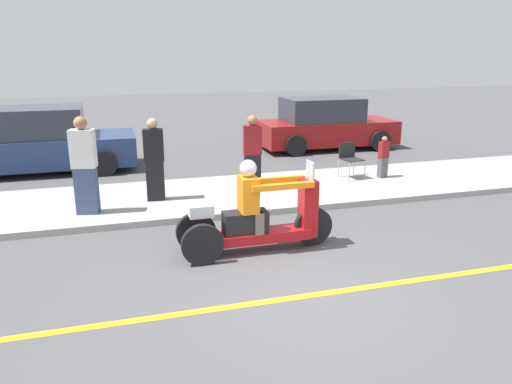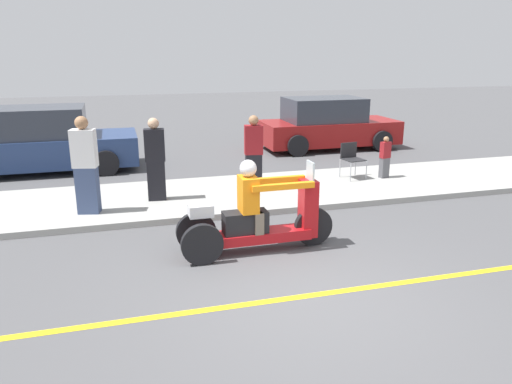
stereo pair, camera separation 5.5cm
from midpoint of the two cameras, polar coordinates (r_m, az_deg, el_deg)
ground_plane at (r=6.63m, az=6.15°, el=-11.66°), size 60.00×60.00×0.00m
lane_stripe at (r=6.54m, az=3.82°, el=-12.00°), size 24.00×0.12×0.01m
sidewalk_strip at (r=10.70m, az=-3.18°, el=-0.29°), size 28.00×2.80×0.12m
motorcycle_trike at (r=7.73m, az=-0.28°, el=-3.11°), size 2.49×0.65×1.48m
spectator_far_back at (r=10.69m, az=-0.55°, el=4.34°), size 0.41×0.28×1.61m
spectator_near_curb at (r=10.13m, az=-11.69°, el=3.48°), size 0.42×0.28×1.66m
spectator_by_tree at (r=9.61m, az=-19.16°, el=2.65°), size 0.47×0.35×1.80m
spectator_mid_group at (r=12.14m, az=14.22°, el=3.82°), size 0.26×0.19×0.98m
folding_chair_curbside at (r=11.97m, az=10.54°, el=4.03°), size 0.52×0.52×0.82m
parked_car_lot_left at (r=15.98m, az=7.84°, el=7.60°), size 4.26×1.95×1.60m
parked_car_lot_far at (r=13.93m, az=-23.69°, el=5.24°), size 4.61×2.05×1.65m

